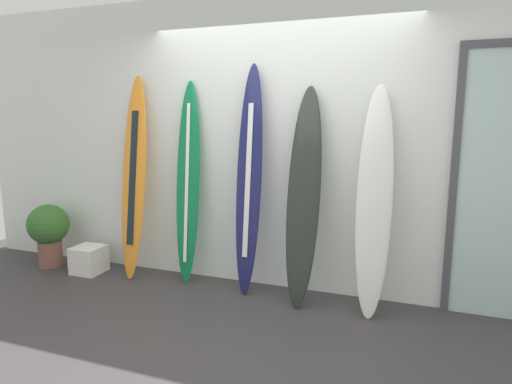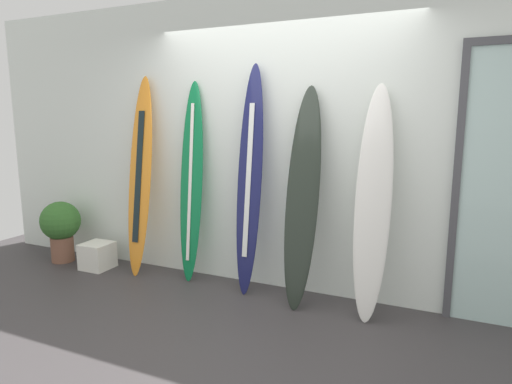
% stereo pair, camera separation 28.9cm
% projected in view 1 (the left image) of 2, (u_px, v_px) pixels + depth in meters
% --- Properties ---
extents(ground, '(8.00, 8.00, 0.04)m').
position_uv_depth(ground, '(227.00, 346.00, 3.27)').
color(ground, '#393536').
extents(wall_back, '(7.20, 0.20, 2.80)m').
position_uv_depth(wall_back, '(280.00, 144.00, 4.23)').
color(wall_back, silver).
rests_on(wall_back, ground).
extents(surfboard_sunset, '(0.28, 0.37, 2.08)m').
position_uv_depth(surfboard_sunset, '(134.00, 180.00, 4.50)').
color(surfboard_sunset, orange).
rests_on(surfboard_sunset, ground).
extents(surfboard_emerald, '(0.26, 0.29, 2.01)m').
position_uv_depth(surfboard_emerald, '(188.00, 185.00, 4.36)').
color(surfboard_emerald, '#10733D').
rests_on(surfboard_emerald, ground).
extents(surfboard_navy, '(0.25, 0.33, 2.14)m').
position_uv_depth(surfboard_navy, '(249.00, 182.00, 4.08)').
color(surfboard_navy, '#1B1E51').
rests_on(surfboard_navy, ground).
extents(surfboard_charcoal, '(0.30, 0.48, 1.94)m').
position_uv_depth(surfboard_charcoal, '(304.00, 197.00, 3.85)').
color(surfboard_charcoal, '#252D25').
rests_on(surfboard_charcoal, ground).
extents(surfboard_ivory, '(0.31, 0.44, 1.93)m').
position_uv_depth(surfboard_ivory, '(374.00, 203.00, 3.66)').
color(surfboard_ivory, silver).
rests_on(surfboard_ivory, ground).
extents(display_block_left, '(0.30, 0.30, 0.29)m').
position_uv_depth(display_block_left, '(89.00, 259.00, 4.72)').
color(display_block_left, white).
rests_on(display_block_left, ground).
extents(potted_plant, '(0.44, 0.44, 0.70)m').
position_uv_depth(potted_plant, '(49.00, 229.00, 4.88)').
color(potted_plant, brown).
rests_on(potted_plant, ground).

